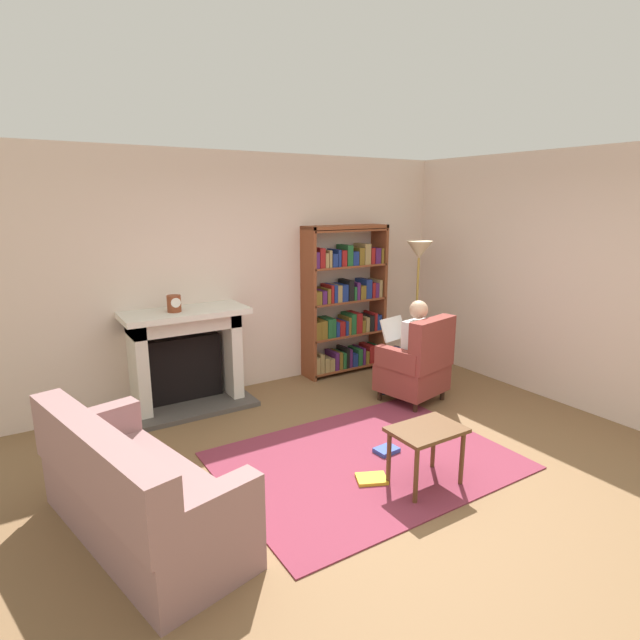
% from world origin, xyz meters
% --- Properties ---
extents(ground, '(14.00, 14.00, 0.00)m').
position_xyz_m(ground, '(0.00, 0.00, 0.00)').
color(ground, brown).
extents(back_wall, '(5.60, 0.10, 2.70)m').
position_xyz_m(back_wall, '(0.00, 2.55, 1.35)').
color(back_wall, beige).
rests_on(back_wall, ground).
extents(side_wall_right, '(0.10, 5.20, 2.70)m').
position_xyz_m(side_wall_right, '(2.65, 1.25, 1.35)').
color(side_wall_right, beige).
rests_on(side_wall_right, ground).
extents(area_rug, '(2.40, 1.80, 0.01)m').
position_xyz_m(area_rug, '(0.00, 0.30, 0.01)').
color(area_rug, maroon).
rests_on(area_rug, ground).
extents(fireplace, '(1.31, 0.64, 1.08)m').
position_xyz_m(fireplace, '(-0.90, 2.30, 0.57)').
color(fireplace, '#4C4742').
rests_on(fireplace, ground).
extents(mantel_clock, '(0.14, 0.14, 0.17)m').
position_xyz_m(mantel_clock, '(-1.01, 2.20, 1.16)').
color(mantel_clock, brown).
rests_on(mantel_clock, fireplace).
extents(bookshelf, '(1.12, 0.32, 1.88)m').
position_xyz_m(bookshelf, '(1.19, 2.33, 0.91)').
color(bookshelf, brown).
rests_on(bookshelf, ground).
extents(armchair_reading, '(0.76, 0.74, 0.97)m').
position_xyz_m(armchair_reading, '(1.27, 1.06, 0.42)').
color(armchair_reading, '#331E14').
rests_on(armchair_reading, ground).
extents(seated_reader, '(0.43, 0.58, 1.14)m').
position_xyz_m(seated_reader, '(1.25, 1.17, 0.62)').
color(seated_reader, silver).
rests_on(seated_reader, ground).
extents(sofa_floral, '(1.09, 1.82, 0.85)m').
position_xyz_m(sofa_floral, '(-1.89, 0.31, 0.32)').
color(sofa_floral, gray).
rests_on(sofa_floral, ground).
extents(side_table, '(0.56, 0.39, 0.48)m').
position_xyz_m(side_table, '(0.17, -0.23, 0.40)').
color(side_table, brown).
rests_on(side_table, ground).
extents(scattered_books, '(0.64, 0.51, 0.04)m').
position_xyz_m(scattered_books, '(0.04, 0.17, 0.03)').
color(scattered_books, '#334CA5').
rests_on(scattered_books, area_rug).
extents(floor_lamp, '(0.32, 0.32, 1.68)m').
position_xyz_m(floor_lamp, '(1.98, 1.87, 1.43)').
color(floor_lamp, '#B7933F').
rests_on(floor_lamp, ground).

